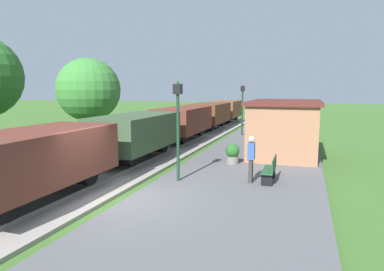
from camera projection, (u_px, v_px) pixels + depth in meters
ground_plane at (119, 206)px, 10.68m from camera, size 160.00×160.00×0.00m
platform_slab at (218, 214)px, 9.66m from camera, size 6.00×60.00×0.25m
track_ballast at (56, 197)px, 11.43m from camera, size 3.80×60.00×0.12m
rail_near at (74, 195)px, 11.18m from camera, size 0.07×60.00×0.14m
rail_far at (38, 191)px, 11.64m from camera, size 0.07×60.00×0.14m
freight_train at (183, 122)px, 22.87m from camera, size 2.50×32.60×2.12m
station_hut at (284, 127)px, 17.67m from camera, size 3.50×5.80×2.78m
bench_near_hut at (271, 169)px, 12.49m from camera, size 0.42×1.50×0.91m
bench_down_platform at (287, 134)px, 22.18m from camera, size 0.42×1.50×0.91m
person_waiting at (251, 157)px, 12.35m from camera, size 0.26×0.39×1.71m
potted_planter at (232, 153)px, 15.53m from camera, size 0.64×0.64×0.92m
lamp_post_near at (178, 112)px, 12.36m from camera, size 0.28×0.28×3.70m
lamp_post_far at (242, 100)px, 24.68m from camera, size 0.28×0.28×3.70m
tree_trackside_far at (89, 90)px, 23.14m from camera, size 4.28×4.28×5.70m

